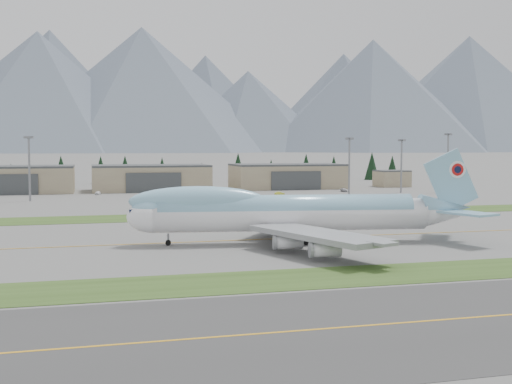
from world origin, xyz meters
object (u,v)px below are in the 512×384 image
object	(u,v)px
hangar_center	(151,178)
hangar_left	(12,179)
service_vehicle_a	(98,195)
service_vehicle_b	(280,195)
hangar_right	(287,176)
boeing_747_freighter	(288,212)
service_vehicle_c	(344,192)

from	to	relation	value
hangar_center	hangar_left	bearing A→B (deg)	180.00
service_vehicle_a	service_vehicle_b	world-z (taller)	service_vehicle_a
hangar_right	service_vehicle_b	world-z (taller)	hangar_right
boeing_747_freighter	hangar_left	size ratio (longest dim) A/B	1.44
hangar_center	service_vehicle_c	world-z (taller)	hangar_center
hangar_right	service_vehicle_b	xyz separation A→B (m)	(-15.00, -38.44, -5.39)
hangar_right	service_vehicle_b	bearing A→B (deg)	-111.31
hangar_center	service_vehicle_c	xyz separation A→B (m)	(75.68, -27.94, -5.39)
service_vehicle_a	service_vehicle_c	world-z (taller)	service_vehicle_c
boeing_747_freighter	hangar_center	bearing A→B (deg)	102.25
hangar_left	hangar_right	xyz separation A→B (m)	(115.00, 0.00, 0.00)
service_vehicle_a	service_vehicle_b	xyz separation A→B (m)	(66.92, -19.71, 0.00)
service_vehicle_b	hangar_left	bearing A→B (deg)	58.22
hangar_center	service_vehicle_a	xyz separation A→B (m)	(-21.92, -18.72, -5.39)
hangar_right	service_vehicle_a	distance (m)	84.20
boeing_747_freighter	service_vehicle_a	bearing A→B (deg)	111.72
hangar_left	hangar_center	size ratio (longest dim) A/B	1.00
hangar_center	service_vehicle_a	bearing A→B (deg)	-139.49
service_vehicle_a	service_vehicle_c	size ratio (longest dim) A/B	0.84
service_vehicle_a	service_vehicle_b	size ratio (longest dim) A/B	1.03
hangar_center	service_vehicle_b	xyz separation A→B (m)	(45.00, -38.44, -5.39)
hangar_left	hangar_center	distance (m)	55.00
service_vehicle_b	service_vehicle_a	bearing A→B (deg)	62.84
hangar_left	service_vehicle_a	bearing A→B (deg)	-29.51
service_vehicle_c	hangar_right	bearing A→B (deg)	120.59
hangar_right	service_vehicle_c	world-z (taller)	hangar_right
hangar_left	service_vehicle_b	xyz separation A→B (m)	(100.00, -38.44, -5.39)
boeing_747_freighter	hangar_left	bearing A→B (deg)	121.14
service_vehicle_a	service_vehicle_c	bearing A→B (deg)	9.25
hangar_right	service_vehicle_c	distance (m)	32.49
hangar_left	service_vehicle_c	xyz separation A→B (m)	(130.68, -27.94, -5.39)
hangar_center	service_vehicle_b	bearing A→B (deg)	-40.50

